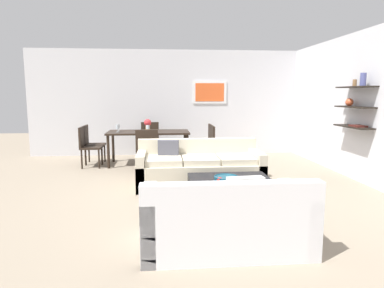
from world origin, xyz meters
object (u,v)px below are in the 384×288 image
Objects in this scene: coffee_table at (232,193)px; dining_chair_head at (150,138)px; sofa_beige at (199,169)px; dining_chair_left_far at (91,142)px; wine_glass_left_near at (117,127)px; wine_glass_left_far at (118,126)px; wine_glass_foot at (148,127)px; dining_chair_foot at (147,148)px; loveseat_white at (226,220)px; centerpiece_vase at (148,124)px; dining_table at (149,135)px; dining_chair_right_near at (208,143)px; dining_chair_left_near at (87,144)px; dining_chair_right_far at (205,140)px; apple_on_coffee_table at (220,180)px; decorative_bowl at (226,178)px.

dining_chair_head is at bearing 107.85° from coffee_table.
dining_chair_left_far is (-2.24, 2.11, 0.21)m from sofa_beige.
wine_glass_left_far is (0.00, 0.21, -0.01)m from wine_glass_left_near.
wine_glass_foot is at bearing -90.00° from dining_chair_head.
dining_chair_foot is 1.06m from wine_glass_left_near.
loveseat_white is 6.06× the size of centerpiece_vase.
wine_glass_left_near reaches higher than dining_table.
dining_chair_right_near is at bearing 26.11° from dining_chair_foot.
dining_chair_left_near is at bearing 142.37° from sofa_beige.
dining_chair_foot is 1.67m from dining_chair_right_far.
apple_on_coffee_table is 0.46× the size of wine_glass_foot.
sofa_beige is 1.83× the size of coffee_table.
coffee_table is at bearing -74.04° from sofa_beige.
wine_glass_foot reaches higher than wine_glass_left_far.
dining_chair_right_far is at bearing 0.00° from dining_chair_left_far.
apple_on_coffee_table is at bearing -71.18° from centerpiece_vase.
centerpiece_vase is (-0.02, -0.02, 0.24)m from dining_table.
dining_table is 2.06× the size of dining_chair_right_near.
wine_glass_left_near is (-1.75, 3.11, 0.44)m from apple_on_coffee_table.
decorative_bowl is 0.39× the size of dining_chair_right_far.
dining_chair_right_near reaches higher than sofa_beige.
wine_glass_left_far is at bearing 125.57° from dining_chair_foot.
dining_table is 2.06× the size of dining_chair_foot.
dining_chair_right_near is 5.05× the size of wine_glass_foot.
dining_chair_foot is at bearing -141.89° from dining_chair_right_far.
decorative_bowl is at bearing -53.15° from dining_chair_left_far.
dining_chair_left_near is 0.39m from dining_chair_left_far.
wine_glass_left_far reaches higher than dining_chair_right_far.
dining_chair_left_near is at bearing 118.23° from loveseat_white.
dining_table is at bearing 115.84° from sofa_beige.
wine_glass_foot is (-0.00, -0.37, 0.20)m from dining_table.
wine_glass_left_near is (-1.98, 0.09, 0.36)m from dining_chair_right_near.
decorative_bowl is 0.14m from apple_on_coffee_table.
dining_chair_right_near is at bearing 87.39° from decorative_bowl.
wine_glass_left_far is at bearing 90.00° from wine_glass_left_near.
dining_chair_right_near reaches higher than dining_table.
dining_chair_left_far is at bearing 172.25° from wine_glass_left_far.
sofa_beige is 2.46m from loveseat_white.
coffee_table is at bearing -90.92° from dining_chair_right_near.
coffee_table is at bearing -72.15° from dining_chair_head.
decorative_bowl is 4.15m from dining_chair_left_far.
dining_chair_right_near reaches higher than decorative_bowl.
loveseat_white is 1.92× the size of dining_chair_right_far.
sofa_beige is 1.90m from wine_glass_foot.
dining_chair_foot is at bearing -90.00° from dining_table.
dining_chair_left_far is (-2.25, 4.57, 0.21)m from loveseat_white.
dining_table is at bearing -8.96° from wine_glass_left_far.
wine_glass_foot is at bearing -87.38° from centerpiece_vase.
coffee_table is 7.37× the size of wine_glass_left_far.
loveseat_white is 1.92× the size of dining_chair_right_near.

